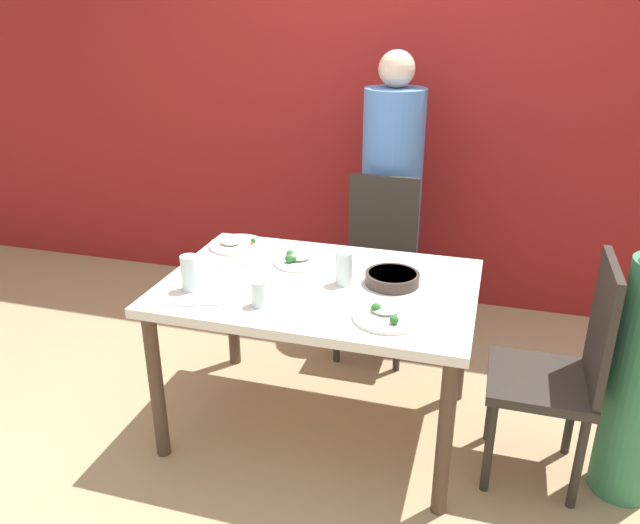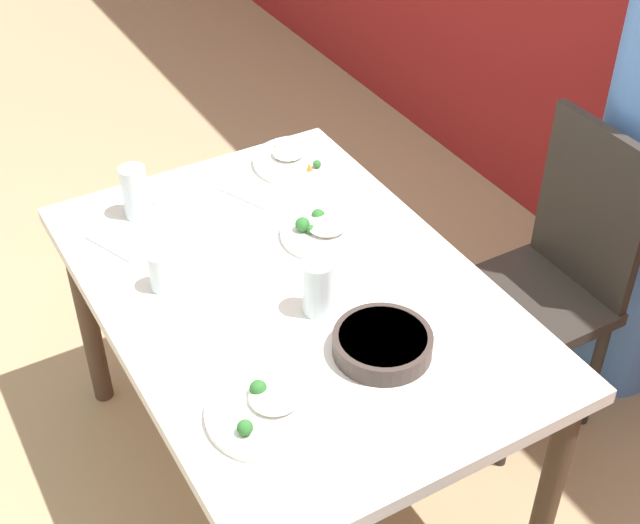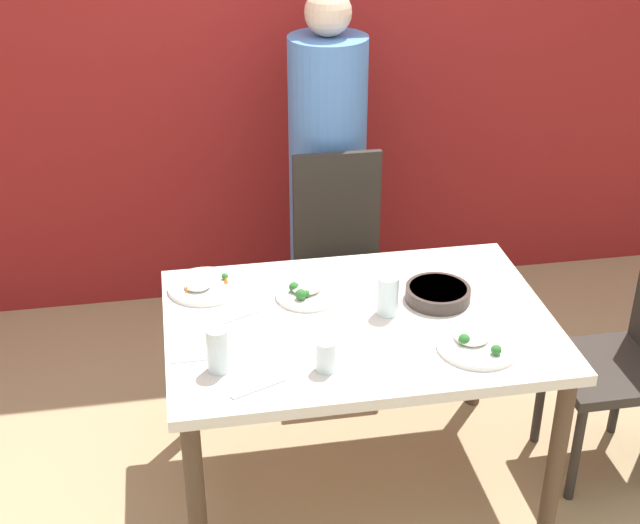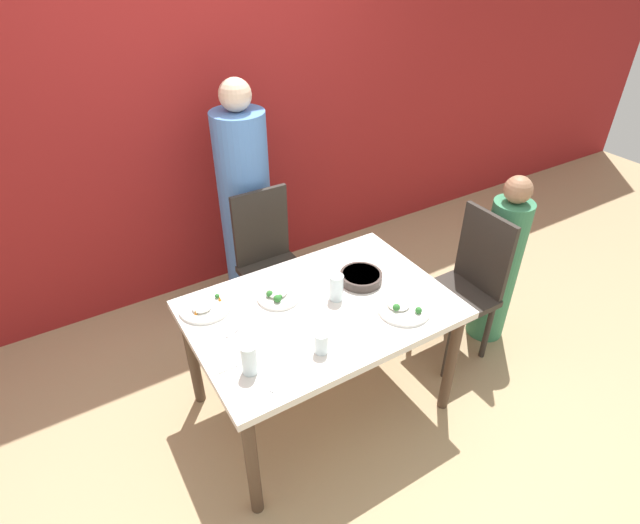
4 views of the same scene
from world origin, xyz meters
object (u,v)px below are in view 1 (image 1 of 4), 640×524
person_adult (391,205)px  chair_child_spot (562,368)px  bowl_curry (392,278)px  glass_water_tall (190,273)px  chair_adult_spot (378,262)px  plate_rice_adult (298,260)px

person_adult → chair_child_spot: bearing=-52.9°
chair_child_spot → bowl_curry: bearing=-100.5°
bowl_curry → glass_water_tall: 0.84m
person_adult → glass_water_tall: size_ratio=10.67×
chair_adult_spot → chair_child_spot: size_ratio=1.00×
bowl_curry → glass_water_tall: bearing=-159.9°
person_adult → bowl_curry: size_ratio=6.97×
person_adult → plate_rice_adult: 0.99m
person_adult → bowl_curry: (0.20, -1.06, 0.02)m
glass_water_tall → person_adult: bearing=66.4°
person_adult → plate_rice_adult: size_ratio=7.12×
chair_adult_spot → bowl_curry: size_ratio=4.23×
plate_rice_adult → glass_water_tall: (-0.34, -0.39, 0.06)m
chair_adult_spot → person_adult: size_ratio=0.61×
chair_adult_spot → person_adult: (-0.00, 0.34, 0.22)m
chair_adult_spot → glass_water_tall: bearing=-120.3°
bowl_curry → person_adult: bearing=100.6°
chair_adult_spot → bowl_curry: chair_adult_spot is taller
chair_adult_spot → plate_rice_adult: chair_adult_spot is taller
chair_adult_spot → bowl_curry: 0.79m
bowl_curry → plate_rice_adult: plate_rice_adult is taller
bowl_curry → chair_adult_spot: bearing=105.4°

